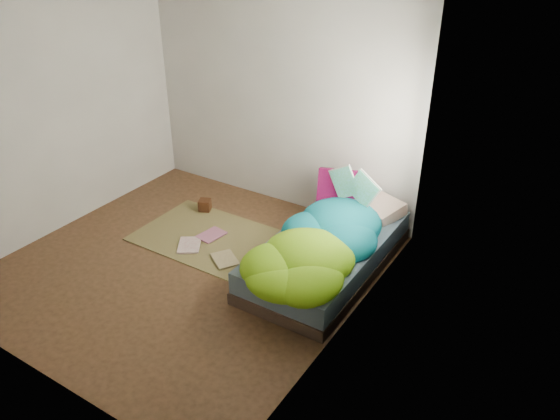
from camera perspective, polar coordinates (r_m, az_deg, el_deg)
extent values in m
cube|color=#3E2A18|center=(5.71, -9.58, -5.78)|extent=(3.50, 3.50, 0.00)
cube|color=#B5B2AC|center=(6.40, -0.10, 11.52)|extent=(3.50, 0.04, 2.60)
cube|color=#B5B2AC|center=(4.13, -27.08, -2.07)|extent=(3.50, 0.04, 2.60)
cube|color=#B5B2AC|center=(6.36, -22.72, 9.18)|extent=(0.04, 3.50, 2.60)
cube|color=#B5B2AC|center=(4.19, 7.32, 1.55)|extent=(0.04, 3.50, 2.60)
cube|color=white|center=(4.92, 11.84, 6.68)|extent=(0.01, 1.00, 1.20)
cube|color=#35261D|center=(5.58, 4.86, -5.58)|extent=(1.00, 2.00, 0.12)
cube|color=#45596E|center=(5.49, 4.93, -4.12)|extent=(0.98, 1.96, 0.22)
cube|color=brown|center=(6.13, -7.30, -2.86)|extent=(1.60, 1.10, 0.01)
cube|color=beige|center=(5.97, 9.87, 0.44)|extent=(0.69, 0.56, 0.13)
cube|color=#4B052A|center=(5.98, 5.96, 2.29)|extent=(0.43, 0.26, 0.41)
cube|color=#351A0C|center=(6.65, -7.86, 0.52)|extent=(0.18, 0.18, 0.13)
imported|color=silver|center=(6.01, -10.56, -3.65)|extent=(0.37, 0.40, 0.02)
imported|color=#B36782|center=(6.21, -7.89, -2.27)|extent=(0.27, 0.33, 0.03)
imported|color=tan|center=(5.69, -6.85, -5.42)|extent=(0.38, 0.36, 0.02)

